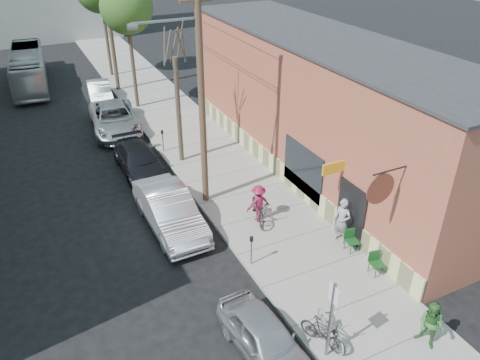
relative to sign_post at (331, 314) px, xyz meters
name	(u,v)px	position (x,y,z in m)	size (l,w,h in m)	color
ground	(188,273)	(-2.35, 5.36, -1.83)	(120.00, 120.00, 0.00)	black
sidewalk	(190,138)	(1.90, 16.36, -1.76)	(4.50, 58.00, 0.15)	gray
cafe_building	(321,106)	(6.64, 10.35, 1.47)	(6.60, 20.20, 6.61)	#9C4D3A
sign_post	(331,314)	(0.00, 0.00, 0.00)	(0.07, 0.45, 2.80)	slate
parking_meter_near	(251,246)	(-0.10, 4.67, -0.85)	(0.14, 0.14, 1.24)	slate
parking_meter_far	(163,137)	(-0.10, 15.17, -0.85)	(0.14, 0.14, 1.24)	slate
utility_pole_near	(200,89)	(0.04, 9.59, 3.58)	(3.57, 0.28, 10.00)	#503A28
utility_pole_far	(109,16)	(0.10, 26.59, 3.51)	(1.80, 0.28, 10.00)	#503A28
tree_bare	(178,111)	(0.45, 13.79, 1.05)	(0.24, 0.24, 5.47)	#44392C
tree_leafy_mid	(126,8)	(0.45, 22.53, 4.63)	(3.23, 3.23, 7.96)	#44392C
patio_chair_a	(377,264)	(3.73, 2.20, -1.24)	(0.50, 0.50, 0.88)	#124319
patio_chair_b	(352,241)	(3.75, 3.68, -1.24)	(0.50, 0.50, 0.88)	#124319
patron_grey	(342,221)	(3.72, 4.37, -0.73)	(0.70, 0.46, 1.91)	gray
patron_green	(431,325)	(2.96, -1.02, -0.86)	(0.79, 0.62, 1.64)	#2E6729
cyclist	(258,203)	(1.49, 7.12, -0.86)	(1.06, 0.61, 1.64)	maroon
cyclist_bike	(258,208)	(1.49, 7.12, -1.13)	(0.73, 2.09, 1.10)	black
parked_bike_a	(323,333)	(0.12, 0.38, -1.20)	(0.46, 1.62, 0.97)	black
parked_bike_b	(331,327)	(0.49, 0.50, -1.22)	(0.61, 1.76, 0.92)	gray
car_0	(265,338)	(-1.55, 0.97, -1.18)	(1.53, 3.81, 1.30)	#A3A3AA
car_1	(170,211)	(-1.98, 8.40, -1.00)	(1.77, 5.07, 1.67)	silver
car_2	(139,160)	(-1.84, 13.73, -1.17)	(1.87, 4.60, 1.33)	black
car_3	(115,119)	(-1.76, 19.38, -1.04)	(2.63, 5.70, 1.58)	#969A9D
car_4	(100,92)	(-1.55, 24.84, -1.14)	(1.47, 4.22, 1.39)	#ACB2B4
bus	(28,68)	(-5.56, 30.64, -0.47)	(2.28, 9.76, 2.72)	silver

